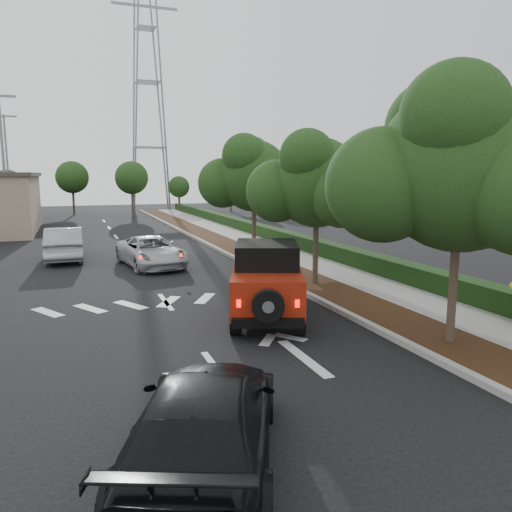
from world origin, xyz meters
TOP-DOWN VIEW (x-y plane):
  - ground at (0.00, 0.00)m, footprint 120.00×120.00m
  - curb at (4.60, 12.00)m, footprint 0.20×70.00m
  - planting_strip at (5.60, 12.00)m, footprint 1.80×70.00m
  - sidewalk at (7.50, 12.00)m, footprint 2.00×70.00m
  - hedge at (8.90, 12.00)m, footprint 0.80×70.00m
  - transmission_tower at (6.00, 48.00)m, footprint 7.00×4.00m
  - street_tree_near at (5.60, -0.50)m, footprint 3.80×3.80m
  - street_tree_mid at (5.60, 6.50)m, footprint 3.20×3.20m
  - street_tree_far at (5.60, 13.00)m, footprint 3.40×3.40m
  - light_pole_a at (-6.50, 26.00)m, footprint 2.00×0.22m
  - light_pole_b at (-7.50, 38.00)m, footprint 2.00×0.22m
  - red_jeep at (2.38, 3.21)m, footprint 3.10×4.39m
  - silver_suv_ahead at (0.55, 12.51)m, footprint 2.87×5.03m
  - black_suv_oncoming at (-1.13, -3.34)m, footprint 3.57×5.10m
  - silver_sedan_oncoming at (-3.07, 15.71)m, footprint 1.70×4.75m

SIDE VIEW (x-z plane):
  - ground at x=0.00m, z-range 0.00..0.00m
  - transmission_tower at x=6.00m, z-range -14.00..14.00m
  - street_tree_near at x=5.60m, z-range -2.96..2.96m
  - street_tree_mid at x=5.60m, z-range -2.66..2.66m
  - street_tree_far at x=5.60m, z-range -2.81..2.81m
  - light_pole_a at x=-6.50m, z-range -4.50..4.50m
  - light_pole_b at x=-7.50m, z-range -4.50..4.50m
  - planting_strip at x=5.60m, z-range 0.00..0.12m
  - sidewalk at x=7.50m, z-range 0.00..0.12m
  - curb at x=4.60m, z-range 0.00..0.15m
  - hedge at x=8.90m, z-range 0.00..0.80m
  - silver_suv_ahead at x=0.55m, z-range 0.00..1.32m
  - black_suv_oncoming at x=-1.13m, z-range 0.00..1.37m
  - silver_sedan_oncoming at x=-3.07m, z-range 0.00..1.56m
  - red_jeep at x=2.38m, z-range 0.02..2.17m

